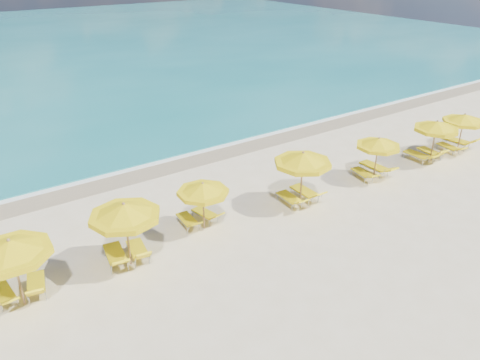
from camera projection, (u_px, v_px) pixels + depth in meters
ground_plane at (260, 217)px, 20.36m from camera, size 120.00×120.00×0.00m
ocean at (19, 48)px, 55.79m from camera, size 120.00×80.00×0.30m
wet_sand_band at (179, 161)px, 25.82m from camera, size 120.00×2.60×0.01m
foam_line at (173, 156)px, 26.41m from camera, size 120.00×1.20×0.03m
whitecap_near at (25, 132)px, 29.85m from camera, size 14.00×0.36×0.05m
whitecap_far at (171, 79)px, 42.16m from camera, size 18.00×0.30×0.05m
umbrella_1 at (11, 249)px, 14.40m from camera, size 3.34×3.34×2.55m
umbrella_2 at (124, 212)px, 16.35m from camera, size 2.83×2.83×2.60m
umbrella_3 at (203, 189)px, 18.73m from camera, size 2.70×2.70×2.16m
umbrella_4 at (303, 160)px, 20.45m from camera, size 2.96×2.96×2.60m
umbrella_5 at (378, 143)px, 23.03m from camera, size 2.77×2.77×2.23m
umbrella_6 at (437, 126)px, 24.84m from camera, size 2.77×2.77×2.39m
umbrella_7 at (464, 119)px, 26.13m from camera, size 2.95×2.95×2.32m
lounger_1_left at (4, 296)px, 15.39m from camera, size 0.73×1.73×0.69m
lounger_1_right at (37, 288)px, 15.77m from camera, size 0.89×1.76×0.83m
lounger_2_left at (116, 258)px, 17.23m from camera, size 0.95×2.04×0.88m
lounger_2_right at (138, 253)px, 17.55m from camera, size 0.85×1.82×0.86m
lounger_3_left at (188, 223)px, 19.57m from camera, size 0.69×1.70×0.71m
lounger_3_right at (206, 216)px, 20.05m from camera, size 0.81×1.69×0.70m
lounger_4_left at (290, 201)px, 21.25m from camera, size 0.71×1.82×0.74m
lounger_4_right at (305, 195)px, 21.72m from camera, size 0.68×1.94×0.84m
lounger_5_left at (362, 175)px, 23.69m from camera, size 0.83×1.76×0.63m
lounger_5_right at (375, 169)px, 24.23m from camera, size 0.71×2.05×0.76m
lounger_6_left at (417, 157)px, 25.70m from camera, size 0.65×1.90×0.71m
lounger_6_right at (430, 154)px, 26.07m from camera, size 0.94×1.87×0.86m
lounger_7_left at (449, 149)px, 26.83m from camera, size 0.79×1.79×0.65m
lounger_7_right at (457, 143)px, 27.48m from camera, size 0.91×2.10×0.88m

